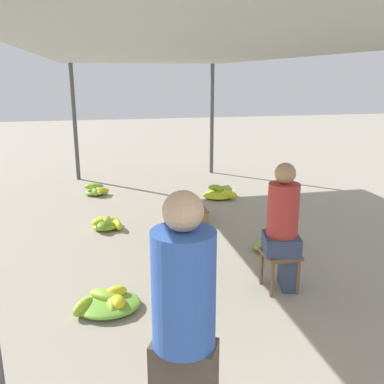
% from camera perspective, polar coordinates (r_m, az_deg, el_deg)
% --- Properties ---
extents(canopy_post_back_left, '(0.08, 0.08, 2.31)m').
position_cam_1_polar(canopy_post_back_left, '(8.95, -15.37, 8.85)').
color(canopy_post_back_left, '#4C4C51').
rests_on(canopy_post_back_left, ground).
extents(canopy_post_back_right, '(0.08, 0.08, 2.31)m').
position_cam_1_polar(canopy_post_back_right, '(9.27, 2.67, 9.58)').
color(canopy_post_back_right, '#4C4C51').
rests_on(canopy_post_back_right, ground).
extents(canopy_tarp, '(3.24, 7.95, 0.04)m').
position_cam_1_polar(canopy_tarp, '(5.23, -1.46, 17.99)').
color(canopy_tarp, '#9EA399').
rests_on(canopy_tarp, canopy_post_front_left).
extents(vendor_foreground, '(0.45, 0.45, 1.56)m').
position_cam_1_polar(vendor_foreground, '(2.34, -1.10, -17.80)').
color(vendor_foreground, '#4C4238').
rests_on(vendor_foreground, ground).
extents(stool, '(0.34, 0.34, 0.40)m').
position_cam_1_polar(stool, '(4.38, 11.68, -8.80)').
color(stool, brown).
rests_on(stool, ground).
extents(vendor_seated, '(0.41, 0.41, 1.30)m').
position_cam_1_polar(vendor_seated, '(4.26, 12.13, -4.42)').
color(vendor_seated, '#384766').
rests_on(vendor_seated, ground).
extents(banana_pile_left_0, '(0.64, 0.51, 0.18)m').
position_cam_1_polar(banana_pile_left_0, '(4.14, -11.20, -14.24)').
color(banana_pile_left_0, '#90BE32').
rests_on(banana_pile_left_0, ground).
extents(banana_pile_left_1, '(0.46, 0.45, 0.18)m').
position_cam_1_polar(banana_pile_left_1, '(6.11, -11.41, -4.16)').
color(banana_pile_left_1, '#C4D329').
rests_on(banana_pile_left_1, ground).
extents(banana_pile_left_2, '(0.44, 0.41, 0.21)m').
position_cam_1_polar(banana_pile_left_2, '(7.85, -12.68, 0.25)').
color(banana_pile_left_2, '#97C131').
rests_on(banana_pile_left_2, ground).
extents(banana_pile_right_0, '(0.58, 0.65, 0.21)m').
position_cam_1_polar(banana_pile_right_0, '(7.53, 3.88, -0.14)').
color(banana_pile_right_0, yellow).
rests_on(banana_pile_right_0, ground).
extents(banana_pile_right_1, '(0.48, 0.56, 0.19)m').
position_cam_1_polar(banana_pile_right_1, '(5.41, 10.80, -6.85)').
color(banana_pile_right_1, '#B3CC2C').
rests_on(banana_pile_right_1, ground).
extents(crate_near, '(0.52, 0.52, 0.20)m').
position_cam_1_polar(crate_near, '(6.32, -0.57, -2.97)').
color(crate_near, '#9E7A4C').
rests_on(crate_near, ground).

